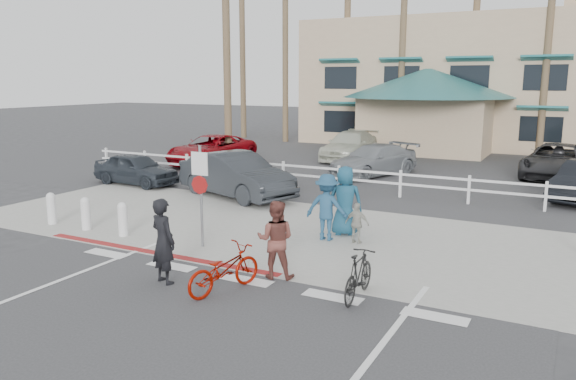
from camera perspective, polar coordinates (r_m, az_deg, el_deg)
The scene contains 32 objects.
ground at distance 11.64m, azimuth -5.87°, elevation -10.07°, with size 140.00×140.00×0.00m, color #333335.
bike_path at distance 10.17m, azimuth -12.27°, elevation -13.51°, with size 12.00×16.00×0.01m, color #333335.
sidewalk_plaza at distance 15.39m, azimuth 3.44°, elevation -4.69°, with size 22.00×7.00×0.01m, color gray.
cross_street at distance 19.00m, azimuth 8.41°, elevation -1.73°, with size 40.00×5.00×0.01m, color #333335.
parking_lot at distance 28.00m, azimuth 14.90°, elevation 2.17°, with size 50.00×16.00×0.01m, color #333335.
curb_red at distance 14.27m, azimuth -13.33°, elevation -6.23°, with size 7.00×0.25×0.02m, color maroon.
rail_fence at distance 20.62m, azimuth 11.61°, elevation 0.59°, with size 29.40×0.16×1.00m, color silver, non-canonical shape.
building at distance 40.24m, azimuth 22.45°, elevation 12.41°, with size 28.00×16.00×11.30m, color tan, non-canonical shape.
sign_post at distance 14.25m, azimuth -8.83°, elevation -0.11°, with size 0.50×0.10×2.90m, color gray, non-canonical shape.
bollard_0 at distance 15.90m, azimuth -16.43°, elevation -2.86°, with size 0.26×0.26×0.95m, color silver, non-canonical shape.
bollard_1 at distance 16.89m, azimuth -19.86°, elevation -2.27°, with size 0.26×0.26×0.95m, color silver, non-canonical shape.
bollard_2 at distance 17.93m, azimuth -22.89°, elevation -1.73°, with size 0.26×0.26×0.95m, color silver, non-canonical shape.
palm_0 at distance 41.51m, azimuth -4.67°, elevation 15.70°, with size 4.00×4.00×15.00m, color #1C4219, non-canonical shape.
palm_1 at distance 38.57m, azimuth -0.27°, elevation 14.59°, with size 4.00×4.00×13.00m, color #1C4219, non-canonical shape.
palm_2 at distance 37.91m, azimuth 6.06°, elevation 16.86°, with size 4.00×4.00×16.00m, color #1C4219, non-canonical shape.
palm_3 at distance 35.57m, azimuth 11.62°, elevation 15.47°, with size 4.00×4.00×14.00m, color #1C4219, non-canonical shape.
palm_4 at distance 35.68m, azimuth 18.54°, elevation 15.92°, with size 4.00×4.00×15.00m, color #1C4219, non-canonical shape.
palm_5 at distance 34.15m, azimuth 24.98°, elevation 14.02°, with size 4.00×4.00×13.00m, color #1C4219, non-canonical shape.
palm_10 at distance 28.94m, azimuth -6.27°, elevation 14.67°, with size 4.00×4.00×12.00m, color #1C4219, non-canonical shape.
bike_red at distance 11.42m, azimuth -6.53°, elevation -8.01°, with size 0.62×1.79×0.94m, color #820D01.
rider_red at distance 11.98m, azimuth -12.56°, elevation -5.09°, with size 0.66×0.44×1.82m, color black.
bike_black at distance 11.10m, azimuth 7.17°, elevation -8.57°, with size 0.45×1.58×0.95m, color black.
rider_black at distance 12.02m, azimuth -1.26°, elevation -5.05°, with size 0.83×0.64×1.70m, color brown.
pedestrian_a at distance 14.85m, azimuth 3.98°, elevation -1.76°, with size 1.15×0.66×1.78m, color navy.
pedestrian_child at distance 14.64m, azimuth 7.03°, elevation -3.39°, with size 0.64×0.27×1.09m, color #A0A094.
pedestrian_b at distance 15.36m, azimuth 5.81°, elevation -1.09°, with size 0.94×0.61×1.91m, color navy.
car_white_sedan at distance 20.37m, azimuth -5.31°, elevation 1.53°, with size 1.71×4.91×1.62m, color #24282C.
car_red_compact at distance 23.58m, azimuth -15.18°, elevation 2.09°, with size 1.51×3.76×1.28m, color #252B32.
lot_car_0 at distance 28.52m, azimuth -7.77°, elevation 4.07°, with size 2.42×5.25×1.46m, color maroon.
lot_car_1 at distance 25.30m, azimuth 8.67°, elevation 3.03°, with size 1.90×4.67×1.36m, color gray.
lot_car_4 at distance 30.10m, azimuth 6.34°, elevation 4.50°, with size 2.07×5.10×1.48m, color beige.
lot_car_5 at distance 26.93m, azimuth 25.62°, elevation 2.67°, with size 2.43×5.28×1.47m, color #28282A.
Camera 1 is at (6.05, -9.01, 4.21)m, focal length 35.00 mm.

